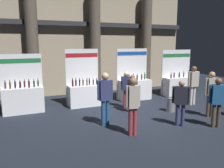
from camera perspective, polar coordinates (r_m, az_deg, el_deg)
name	(u,v)px	position (r m, az deg, el deg)	size (l,w,h in m)	color
ground_plane	(130,114)	(9.32, 4.51, -7.44)	(24.00, 24.00, 0.00)	black
hall_colonnade	(92,33)	(13.10, -5.02, 12.43)	(11.73, 1.08, 6.96)	gray
exhibitor_booth_0	(23,98)	(10.02, -21.24, -3.18)	(1.66, 0.66, 2.38)	white
exhibitor_booth_1	(84,93)	(10.43, -6.89, -2.12)	(1.53, 0.66, 2.56)	white
exhibitor_booth_2	(134,87)	(11.59, 5.60, -0.81)	(1.70, 0.66, 2.55)	white
exhibitor_booth_3	(179,84)	(13.01, 16.25, -0.04)	(1.86, 0.66, 2.46)	white
trash_bin	(171,105)	(9.86, 14.40, -5.00)	(0.36, 0.36, 0.58)	slate
visitor_0	(181,99)	(8.09, 16.76, -3.64)	(0.49, 0.42, 1.59)	navy
visitor_1	(217,98)	(8.36, 24.72, -3.22)	(0.55, 0.37, 1.69)	#47382D
visitor_3	(132,90)	(9.30, 5.05, -1.51)	(0.24, 0.59, 1.57)	navy
visitor_4	(193,82)	(11.07, 19.58, 0.59)	(0.61, 0.26, 1.79)	silver
visitor_5	(126,87)	(9.95, 3.58, -0.75)	(0.38, 0.37, 1.62)	maroon
visitor_6	(211,90)	(9.48, 23.39, -1.42)	(0.53, 0.29, 1.76)	#47382D
visitor_7	(105,94)	(7.77, -1.72, -2.58)	(0.56, 0.24, 1.84)	navy
visitor_8	(133,102)	(6.95, 5.22, -4.46)	(0.47, 0.25, 1.81)	maroon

